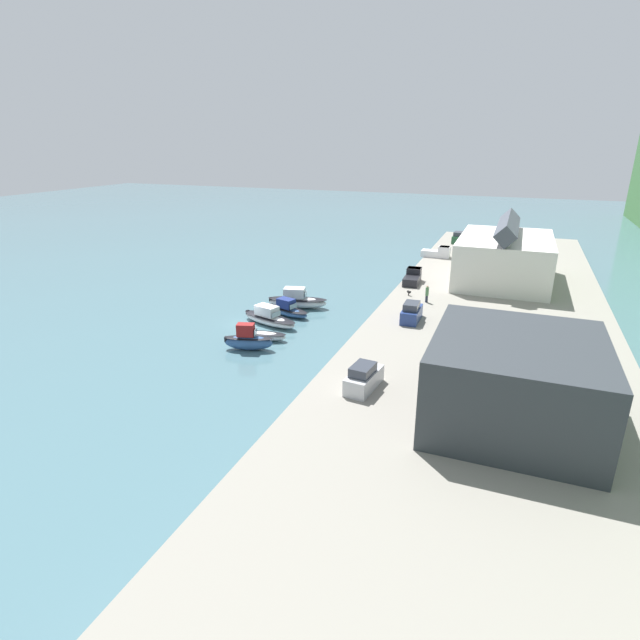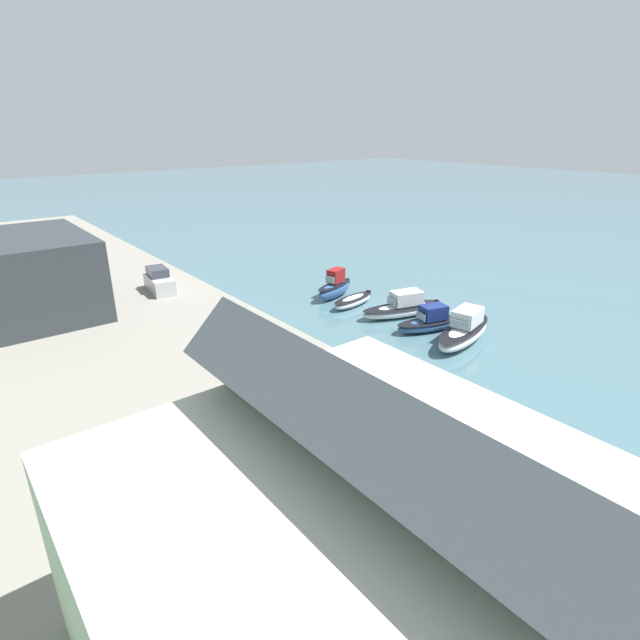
# 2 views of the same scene
# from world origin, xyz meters

# --- Properties ---
(ground_plane) EXTENTS (320.00, 320.00, 0.00)m
(ground_plane) POSITION_xyz_m (0.00, 0.00, 0.00)
(ground_plane) COLOR #476B75
(quay_promenade) EXTENTS (125.20, 25.70, 1.76)m
(quay_promenade) POSITION_xyz_m (0.00, 26.55, 0.88)
(quay_promenade) COLOR gray
(quay_promenade) RESTS_ON ground_plane
(harbor_clubhouse) EXTENTS (18.42, 12.14, 9.10)m
(harbor_clubhouse) POSITION_xyz_m (-24.41, 26.75, 5.11)
(harbor_clubhouse) COLOR silver
(harbor_clubhouse) RESTS_ON quay_promenade
(yacht_club_building) EXTENTS (12.16, 11.18, 6.18)m
(yacht_club_building) POSITION_xyz_m (14.99, 29.09, 4.85)
(yacht_club_building) COLOR #2D3338
(yacht_club_building) RESTS_ON quay_promenade
(moored_boat_0) EXTENTS (4.12, 8.03, 2.64)m
(moored_boat_0) POSITION_xyz_m (-7.49, 2.60, 0.97)
(moored_boat_0) COLOR silver
(moored_boat_0) RESTS_ON ground_plane
(moored_boat_1) EXTENTS (3.48, 6.29, 2.12)m
(moored_boat_1) POSITION_xyz_m (-4.29, 2.76, 0.75)
(moored_boat_1) COLOR #33568E
(moored_boat_1) RESTS_ON ground_plane
(moored_boat_2) EXTENTS (4.21, 8.05, 2.23)m
(moored_boat_2) POSITION_xyz_m (-0.62, 2.06, 0.79)
(moored_boat_2) COLOR white
(moored_boat_2) RESTS_ON ground_plane
(moored_boat_3) EXTENTS (2.42, 5.31, 0.93)m
(moored_boat_3) POSITION_xyz_m (4.05, 3.73, 0.50)
(moored_boat_3) COLOR silver
(moored_boat_3) RESTS_ON ground_plane
(moored_boat_4) EXTENTS (2.85, 5.31, 2.83)m
(moored_boat_4) POSITION_xyz_m (6.98, 3.55, 1.05)
(moored_boat_4) COLOR #33568E
(moored_boat_4) RESTS_ON ground_plane
(parked_car_0) EXTENTS (4.25, 1.91, 2.16)m
(parked_car_0) POSITION_xyz_m (-3.14, 18.32, 2.68)
(parked_car_0) COLOR navy
(parked_car_0) RESTS_ON quay_promenade
(parked_car_1) EXTENTS (4.37, 2.25, 2.16)m
(parked_car_1) POSITION_xyz_m (14.14, 18.09, 2.68)
(parked_car_1) COLOR #B7B7BC
(parked_car_1) RESTS_ON quay_promenade
(parked_car_2) EXTENTS (4.28, 2.00, 2.16)m
(parked_car_2) POSITION_xyz_m (-50.67, 17.52, 2.68)
(parked_car_2) COLOR #1E4C2D
(parked_car_2) RESTS_ON quay_promenade
(pickup_truck_0) EXTENTS (4.81, 2.18, 1.90)m
(pickup_truck_0) POSITION_xyz_m (-18.71, 15.27, 2.58)
(pickup_truck_0) COLOR black
(pickup_truck_0) RESTS_ON quay_promenade
(pickup_truck_1) EXTENTS (2.03, 4.74, 1.90)m
(pickup_truck_1) POSITION_xyz_m (-36.38, 15.99, 2.58)
(pickup_truck_1) COLOR silver
(pickup_truck_1) RESTS_ON quay_promenade
(person_on_quay) EXTENTS (0.40, 0.40, 2.14)m
(person_on_quay) POSITION_xyz_m (-10.43, 18.69, 2.86)
(person_on_quay) COLOR #232838
(person_on_quay) RESTS_ON quay_promenade
(dog_on_quay) EXTENTS (0.78, 0.77, 0.68)m
(dog_on_quay) POSITION_xyz_m (-12.45, 16.08, 2.22)
(dog_on_quay) COLOR black
(dog_on_quay) RESTS_ON quay_promenade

